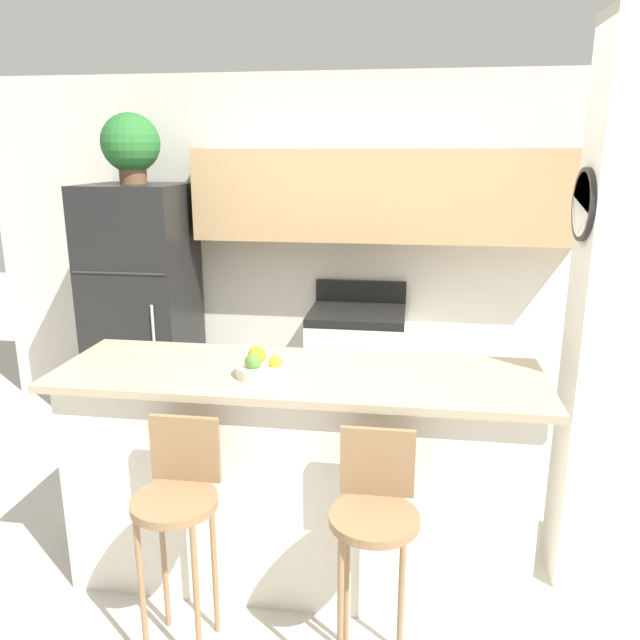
# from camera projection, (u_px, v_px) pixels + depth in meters

# --- Properties ---
(ground_plane) EXTENTS (14.00, 14.00, 0.00)m
(ground_plane) POSITION_uv_depth(u_px,v_px,m) (299.00, 570.00, 3.08)
(ground_plane) COLOR beige
(wall_back) EXTENTS (5.60, 0.38, 2.55)m
(wall_back) POSITION_uv_depth(u_px,v_px,m) (361.00, 230.00, 4.55)
(wall_back) COLOR silver
(wall_back) RESTS_ON ground_plane
(pillar_right) EXTENTS (0.38, 0.32, 2.55)m
(pillar_right) POSITION_uv_depth(u_px,v_px,m) (616.00, 321.00, 2.75)
(pillar_right) COLOR silver
(pillar_right) RESTS_ON ground_plane
(counter_bar) EXTENTS (2.20, 0.69, 1.04)m
(counter_bar) POSITION_uv_depth(u_px,v_px,m) (298.00, 474.00, 2.94)
(counter_bar) COLOR silver
(counter_bar) RESTS_ON ground_plane
(refrigerator) EXTENTS (0.70, 0.71, 1.78)m
(refrigerator) POSITION_uv_depth(u_px,v_px,m) (143.00, 307.00, 4.61)
(refrigerator) COLOR black
(refrigerator) RESTS_ON ground_plane
(stove_range) EXTENTS (0.68, 0.61, 1.07)m
(stove_range) POSITION_uv_depth(u_px,v_px,m) (356.00, 370.00, 4.55)
(stove_range) COLOR white
(stove_range) RESTS_ON ground_plane
(bar_stool_left) EXTENTS (0.34, 0.34, 0.98)m
(bar_stool_left) POSITION_uv_depth(u_px,v_px,m) (178.00, 504.00, 2.47)
(bar_stool_left) COLOR olive
(bar_stool_left) RESTS_ON ground_plane
(bar_stool_right) EXTENTS (0.34, 0.34, 0.98)m
(bar_stool_right) POSITION_uv_depth(u_px,v_px,m) (375.00, 520.00, 2.36)
(bar_stool_right) COLOR olive
(bar_stool_right) RESTS_ON ground_plane
(potted_plant_on_fridge) EXTENTS (0.41, 0.41, 0.48)m
(potted_plant_on_fridge) POSITION_uv_depth(u_px,v_px,m) (131.00, 145.00, 4.31)
(potted_plant_on_fridge) COLOR brown
(potted_plant_on_fridge) RESTS_ON refrigerator
(fruit_bowl) EXTENTS (0.25, 0.25, 0.12)m
(fruit_bowl) POSITION_uv_depth(u_px,v_px,m) (263.00, 367.00, 2.75)
(fruit_bowl) COLOR silver
(fruit_bowl) RESTS_ON counter_bar
(trash_bin) EXTENTS (0.28, 0.28, 0.38)m
(trash_bin) POSITION_uv_depth(u_px,v_px,m) (211.00, 412.00, 4.48)
(trash_bin) COLOR #59595B
(trash_bin) RESTS_ON ground_plane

